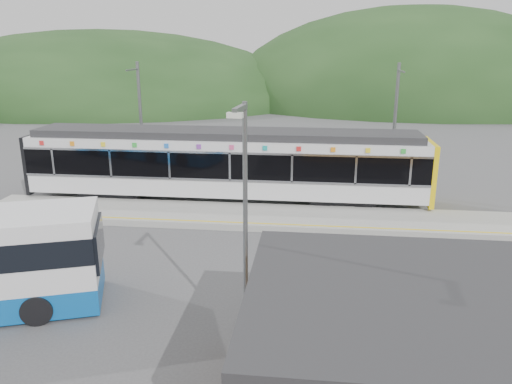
# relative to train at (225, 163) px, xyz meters

# --- Properties ---
(ground) EXTENTS (120.00, 120.00, 0.00)m
(ground) POSITION_rel_train_xyz_m (1.73, -6.00, -2.06)
(ground) COLOR #4C4C4F
(ground) RESTS_ON ground
(hills) EXTENTS (146.00, 149.00, 26.00)m
(hills) POSITION_rel_train_xyz_m (7.92, -0.71, -2.06)
(hills) COLOR #1E3D19
(hills) RESTS_ON ground
(platform) EXTENTS (26.00, 3.20, 0.30)m
(platform) POSITION_rel_train_xyz_m (1.73, -2.70, -1.91)
(platform) COLOR #9E9E99
(platform) RESTS_ON ground
(yellow_line) EXTENTS (26.00, 0.10, 0.01)m
(yellow_line) POSITION_rel_train_xyz_m (1.73, -4.00, -1.76)
(yellow_line) COLOR yellow
(yellow_line) RESTS_ON platform
(train) EXTENTS (20.44, 3.01, 3.74)m
(train) POSITION_rel_train_xyz_m (0.00, 0.00, 0.00)
(train) COLOR black
(train) RESTS_ON ground
(catenary_mast_west) EXTENTS (0.18, 1.80, 7.00)m
(catenary_mast_west) POSITION_rel_train_xyz_m (-5.27, 2.56, 1.58)
(catenary_mast_west) COLOR slate
(catenary_mast_west) RESTS_ON ground
(catenary_mast_east) EXTENTS (0.18, 1.80, 7.00)m
(catenary_mast_east) POSITION_rel_train_xyz_m (8.73, 2.56, 1.58)
(catenary_mast_east) COLOR slate
(catenary_mast_east) RESTS_ON ground
(station_shelter) EXTENTS (9.20, 6.20, 3.00)m
(station_shelter) POSITION_rel_train_xyz_m (7.73, -15.00, -0.51)
(station_shelter) COLOR #8C603D
(station_shelter) RESTS_ON ground
(lamp_post) EXTENTS (0.36, 1.15, 6.60)m
(lamp_post) POSITION_rel_train_xyz_m (2.79, -12.90, 1.86)
(lamp_post) COLOR slate
(lamp_post) RESTS_ON ground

